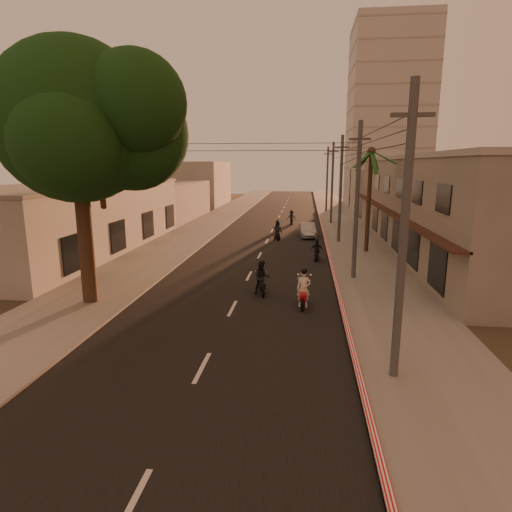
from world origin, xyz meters
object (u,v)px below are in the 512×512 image
object	(u,v)px
scooter_far_b	(292,218)
scooter_red	(304,290)
scooter_far_a	(277,231)
palm_tree	(371,157)
scooter_mid_a	(262,278)
scooter_mid_b	(317,251)
parked_car	(307,230)
broadleaf_tree	(86,123)

from	to	relation	value
scooter_far_b	scooter_red	bearing A→B (deg)	-92.04
scooter_red	scooter_far_a	size ratio (longest dim) A/B	1.06
scooter_red	scooter_far_b	size ratio (longest dim) A/B	1.14
palm_tree	scooter_mid_a	distance (m)	14.82
scooter_mid_a	scooter_mid_b	xyz separation A→B (m)	(3.02, 8.30, -0.13)
scooter_mid_a	parked_car	world-z (taller)	scooter_mid_a
broadleaf_tree	scooter_red	xyz separation A→B (m)	(9.92, 0.54, -7.64)
broadleaf_tree	scooter_mid_b	xyz separation A→B (m)	(10.77, 10.63, -7.77)
scooter_mid_a	scooter_mid_b	world-z (taller)	scooter_mid_a
palm_tree	scooter_red	bearing A→B (deg)	-109.41
broadleaf_tree	palm_tree	distance (m)	20.18
scooter_mid_a	scooter_mid_b	size ratio (longest dim) A/B	1.16
broadleaf_tree	scooter_red	bearing A→B (deg)	3.10
palm_tree	parked_car	world-z (taller)	palm_tree
broadleaf_tree	scooter_mid_b	distance (m)	17.01
broadleaf_tree	scooter_red	distance (m)	12.53
palm_tree	scooter_mid_b	world-z (taller)	palm_tree
palm_tree	scooter_red	world-z (taller)	palm_tree
palm_tree	scooter_mid_a	size ratio (longest dim) A/B	4.42
scooter_red	parked_car	size ratio (longest dim) A/B	0.49
scooter_far_a	scooter_far_b	bearing A→B (deg)	75.87
scooter_mid_a	scooter_far_b	world-z (taller)	scooter_mid_a
scooter_red	scooter_far_a	bearing A→B (deg)	100.17
scooter_far_a	palm_tree	bearing A→B (deg)	-42.09
broadleaf_tree	scooter_far_a	xyz separation A→B (m)	(7.49, 18.50, -7.66)
scooter_mid_a	scooter_far_a	bearing A→B (deg)	79.29
parked_car	scooter_far_b	bearing A→B (deg)	97.61
broadleaf_tree	scooter_mid_b	world-z (taller)	broadleaf_tree
scooter_mid_b	parked_car	distance (m)	10.00
scooter_far_b	broadleaf_tree	bearing A→B (deg)	-111.49
scooter_mid_b	scooter_far_a	size ratio (longest dim) A/B	0.87
scooter_red	scooter_mid_b	world-z (taller)	scooter_red
scooter_red	scooter_far_a	world-z (taller)	scooter_red
palm_tree	scooter_mid_a	bearing A→B (deg)	-120.77
broadleaf_tree	palm_tree	size ratio (longest dim) A/B	1.48
parked_car	scooter_mid_b	bearing A→B (deg)	-91.17
parked_car	palm_tree	bearing A→B (deg)	-61.27
palm_tree	scooter_red	size ratio (longest dim) A/B	4.19
palm_tree	scooter_far_b	distance (m)	17.25
scooter_red	scooter_far_b	xyz separation A→B (m)	(-1.52, 28.09, -0.07)
scooter_far_b	parked_car	xyz separation A→B (m)	(1.75, -8.02, -0.12)
scooter_mid_a	parked_car	size ratio (longest dim) A/B	0.46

